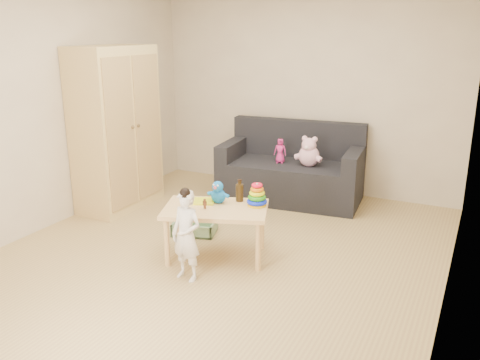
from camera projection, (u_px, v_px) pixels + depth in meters
The scene contains 13 objects.
room at pixel (223, 117), 4.55m from camera, with size 4.50×4.50×4.50m.
wardrobe at pixel (116, 129), 5.90m from camera, with size 0.52×1.04×1.88m, color #DCBF79.
sofa at pixel (290, 181), 6.31m from camera, with size 1.70×0.85×0.48m, color black.
play_table at pixel (216, 232), 4.71m from camera, with size 0.94×0.59×0.49m, color #ECB381.
storage_bin at pixel (195, 227), 5.32m from camera, with size 0.43×0.33×0.13m, color gray, non-canonical shape.
toddler at pixel (186, 237), 4.26m from camera, with size 0.29×0.19×0.77m, color white.
pink_bear at pixel (309, 153), 6.04m from camera, with size 0.27×0.23×0.31m, color #FFBBDA, non-canonical shape.
doll at pixel (280, 151), 6.18m from camera, with size 0.15×0.10×0.30m, color #D72884.
ring_stacker at pixel (257, 197), 4.66m from camera, with size 0.19×0.19×0.22m.
brown_bottle at pixel (240, 192), 4.78m from camera, with size 0.07×0.07×0.21m.
blue_plush at pixel (218, 192), 4.73m from camera, with size 0.18×0.14×0.22m, color #197CE6, non-canonical shape.
wooden_figure at pixel (205, 204), 4.59m from camera, with size 0.04×0.03×0.10m, color brown, non-canonical shape.
yellow_book at pixel (204, 201), 4.78m from camera, with size 0.20×0.20×0.02m, color yellow.
Camera 1 is at (2.14, -3.98, 2.08)m, focal length 38.00 mm.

